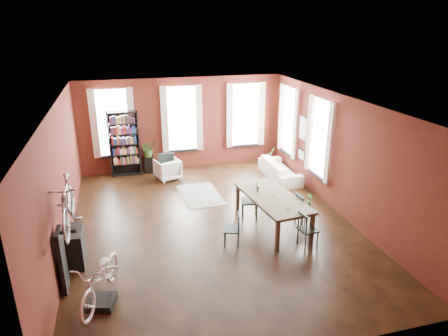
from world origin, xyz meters
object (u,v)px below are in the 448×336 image
object	(u,v)px
bicycle_floor	(98,259)
dining_chair_c	(308,229)
bookshelf	(124,144)
cream_sofa	(280,167)
dining_chair_b	(250,201)
dining_chair_d	(305,211)
dining_table	(272,211)
dining_chair_a	(232,229)
console_table	(74,247)
white_armchair	(168,168)
bike_trainer	(102,302)
plant_stand	(149,164)

from	to	relation	value
bicycle_floor	dining_chair_c	bearing A→B (deg)	32.07
bookshelf	cream_sofa	xyz separation A→B (m)	(4.95, -1.70, -0.69)
dining_chair_b	dining_chair_d	world-z (taller)	dining_chair_b
dining_table	cream_sofa	bearing A→B (deg)	56.86
dining_table	dining_chair_b	xyz separation A→B (m)	(-0.41, 0.56, 0.08)
dining_chair_d	bicycle_floor	xyz separation A→B (m)	(-4.95, -1.83, 0.57)
dining_chair_a	bicycle_floor	xyz separation A→B (m)	(-2.89, -1.43, 0.60)
bookshelf	dining_chair_b	bearing A→B (deg)	-53.67
console_table	dining_chair_b	bearing A→B (deg)	13.56
white_armchair	console_table	distance (m)	5.12
bike_trainer	bicycle_floor	bearing A→B (deg)	2.46
bike_trainer	bicycle_floor	world-z (taller)	bicycle_floor
bike_trainer	bicycle_floor	size ratio (longest dim) A/B	0.28
dining_table	plant_stand	world-z (taller)	dining_table
dining_table	bookshelf	distance (m)	5.89
dining_chair_d	console_table	xyz separation A→B (m)	(-5.55, -0.23, -0.04)
dining_chair_d	bookshelf	size ratio (longest dim) A/B	0.40
dining_chair_b	cream_sofa	size ratio (longest dim) A/B	0.47
bookshelf	console_table	bearing A→B (deg)	-103.83
dining_table	dining_chair_d	world-z (taller)	dining_chair_d
dining_chair_a	bike_trainer	world-z (taller)	dining_chair_a
dining_table	bicycle_floor	xyz separation A→B (m)	(-4.15, -2.08, 0.59)
dining_table	dining_chair_c	xyz separation A→B (m)	(0.45, -1.16, 0.02)
dining_chair_a	dining_chair_b	distance (m)	1.48
console_table	dining_chair_c	bearing A→B (deg)	-7.32
dining_table	dining_chair_d	bearing A→B (deg)	-24.90
dining_table	cream_sofa	size ratio (longest dim) A/B	1.16
plant_stand	bookshelf	bearing A→B (deg)	180.00
white_armchair	bike_trainer	xyz separation A→B (m)	(-2.03, -6.02, -0.31)
cream_sofa	bike_trainer	world-z (taller)	cream_sofa
dining_chair_a	white_armchair	xyz separation A→B (m)	(-0.90, 4.58, -0.03)
cream_sofa	dining_chair_c	bearing A→B (deg)	166.04
dining_chair_d	console_table	size ratio (longest dim) A/B	1.10
dining_chair_d	dining_chair_b	bearing A→B (deg)	51.31
dining_chair_b	cream_sofa	bearing A→B (deg)	156.56
dining_table	dining_chair_a	size ratio (longest dim) A/B	2.94
dining_chair_c	bicycle_floor	xyz separation A→B (m)	(-4.60, -0.93, 0.57)
white_armchair	cream_sofa	bearing A→B (deg)	148.84
console_table	bicycle_floor	world-z (taller)	bicycle_floor
dining_table	bicycle_floor	world-z (taller)	bicycle_floor
dining_chair_c	console_table	xyz separation A→B (m)	(-5.19, 0.67, -0.03)
white_armchair	bike_trainer	distance (m)	6.36
dining_table	white_armchair	bearing A→B (deg)	111.80
white_armchair	plant_stand	distance (m)	0.95
bike_trainer	dining_table	bearing A→B (deg)	26.50
white_armchair	console_table	xyz separation A→B (m)	(-2.59, -4.42, 0.02)
cream_sofa	console_table	size ratio (longest dim) A/B	2.60
dining_chair_a	dining_chair_c	size ratio (longest dim) A/B	0.95
dining_chair_b	bookshelf	size ratio (longest dim) A/B	0.44
dining_table	dining_chair_c	distance (m)	1.24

